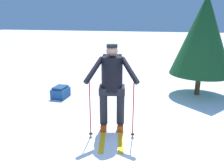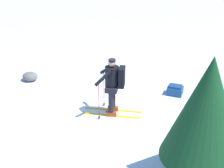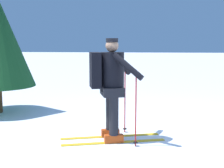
% 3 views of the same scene
% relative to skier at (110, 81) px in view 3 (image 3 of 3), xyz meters
% --- Properties ---
extents(ground_plane, '(80.00, 80.00, 0.00)m').
position_rel_skier_xyz_m(ground_plane, '(-0.51, -0.54, -0.97)').
color(ground_plane, white).
extents(skier, '(1.73, 1.00, 1.66)m').
position_rel_skier_xyz_m(skier, '(0.00, 0.00, 0.00)').
color(skier, gold).
rests_on(skier, ground_plane).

